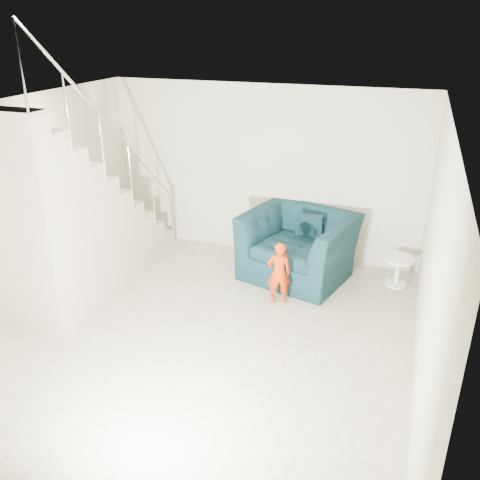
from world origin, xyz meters
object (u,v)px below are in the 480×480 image
toddler (279,273)px  staircase (73,231)px  side_table (398,267)px  armchair (298,246)px

toddler → staircase: (-2.70, -0.66, 0.50)m
toddler → side_table: (1.50, 1.03, -0.15)m
toddler → side_table: 1.83m
toddler → side_table: size_ratio=2.01×
toddler → armchair: bearing=-115.0°
armchair → toddler: 0.86m
armchair → staircase: bearing=-136.3°
staircase → side_table: bearing=21.9°
staircase → toddler: bearing=13.7°
side_table → staircase: (-4.20, -1.69, 0.65)m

